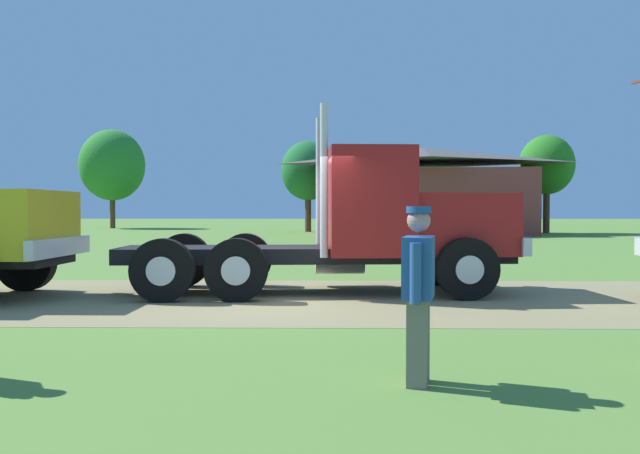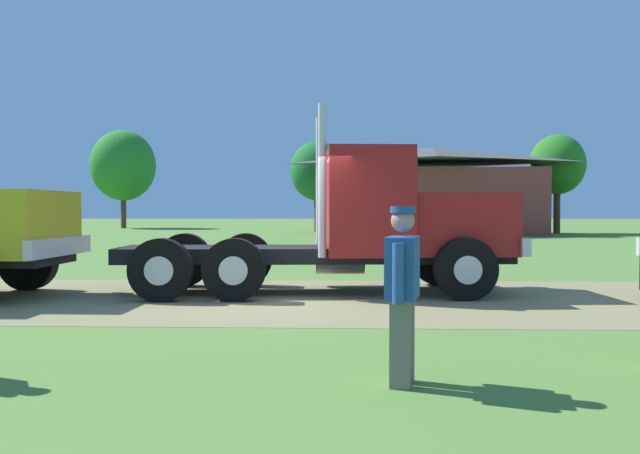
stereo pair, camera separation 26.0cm
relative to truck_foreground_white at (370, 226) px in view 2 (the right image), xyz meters
name	(u,v)px [view 2 (the right image)]	position (x,y,z in m)	size (l,w,h in m)	color
ground_plane	(281,298)	(-1.60, -0.92, -1.26)	(200.00, 200.00, 0.00)	#588035
dirt_track	(281,298)	(-1.60, -0.92, -1.26)	(120.00, 5.72, 0.01)	#857C53
truck_foreground_white	(370,226)	(0.00, 0.00, 0.00)	(7.52, 3.00, 3.43)	black
visitor_by_barrel	(402,288)	(0.03, -6.49, -0.39)	(0.36, 0.65, 1.60)	#264C8C
shed_building	(432,192)	(5.21, 29.75, 1.44)	(14.38, 8.77, 5.61)	brown
tree_left	(123,166)	(-19.24, 41.92, 4.06)	(5.43, 5.43, 8.32)	#513823
tree_mid	(317,171)	(-2.40, 33.55, 3.06)	(3.83, 3.83, 6.45)	#513823
tree_right	(557,165)	(13.70, 31.29, 3.29)	(3.63, 3.63, 6.58)	#513823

